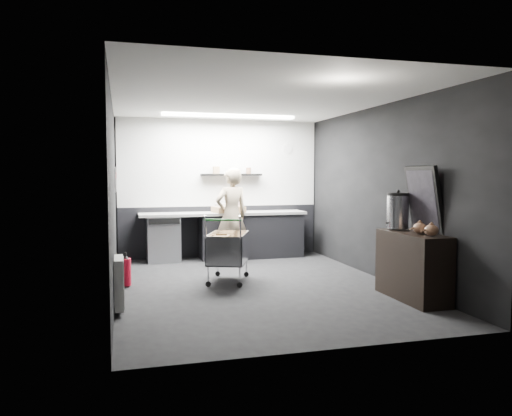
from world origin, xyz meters
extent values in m
plane|color=black|center=(0.00, 0.00, 0.00)|extent=(5.50, 5.50, 0.00)
plane|color=white|center=(0.00, 0.00, 2.70)|extent=(5.50, 5.50, 0.00)
plane|color=black|center=(0.00, 2.75, 1.35)|extent=(5.50, 0.00, 5.50)
plane|color=black|center=(0.00, -2.75, 1.35)|extent=(5.50, 0.00, 5.50)
plane|color=black|center=(-2.00, 0.00, 1.35)|extent=(0.00, 5.50, 5.50)
plane|color=black|center=(2.00, 0.00, 1.35)|extent=(0.00, 5.50, 5.50)
cube|color=silver|center=(0.00, 2.73, 1.85)|extent=(3.95, 0.02, 1.70)
cube|color=black|center=(0.00, 2.73, 0.50)|extent=(3.95, 0.02, 1.00)
cube|color=black|center=(0.20, 2.62, 1.62)|extent=(1.20, 0.22, 0.04)
cylinder|color=silver|center=(1.40, 2.72, 2.15)|extent=(0.20, 0.03, 0.20)
cube|color=white|center=(-1.98, 1.30, 1.55)|extent=(0.02, 0.30, 0.40)
cube|color=red|center=(-1.98, 1.30, 1.62)|extent=(0.02, 0.22, 0.10)
cube|color=silver|center=(-1.94, -0.90, 0.35)|extent=(0.10, 0.50, 0.60)
cube|color=white|center=(0.00, 1.85, 2.67)|extent=(2.40, 0.20, 0.04)
cube|color=black|center=(0.55, 2.42, 0.42)|extent=(2.00, 0.56, 0.85)
cube|color=#A1A09D|center=(0.00, 2.42, 0.88)|extent=(3.20, 0.60, 0.05)
cube|color=#9EA0A5|center=(-1.15, 2.42, 0.42)|extent=(0.60, 0.58, 0.85)
cube|color=black|center=(-1.15, 2.12, 0.78)|extent=(0.56, 0.02, 0.10)
imported|color=beige|center=(0.06, 1.97, 0.87)|extent=(0.73, 0.58, 1.75)
cube|color=silver|center=(-0.34, 0.38, 0.31)|extent=(0.81, 0.98, 0.02)
cube|color=silver|center=(-0.60, 0.38, 0.52)|extent=(0.32, 0.79, 0.44)
cube|color=silver|center=(-0.08, 0.38, 0.52)|extent=(0.32, 0.79, 0.44)
cube|color=silver|center=(-0.34, -0.03, 0.52)|extent=(0.51, 0.22, 0.44)
cube|color=silver|center=(-0.34, 0.79, 0.52)|extent=(0.51, 0.22, 0.44)
cylinder|color=silver|center=(-0.57, 0.00, 0.17)|extent=(0.02, 0.02, 0.30)
cylinder|color=silver|center=(-0.11, 0.00, 0.17)|extent=(0.02, 0.02, 0.30)
cylinder|color=silver|center=(-0.57, 0.76, 0.17)|extent=(0.02, 0.02, 0.30)
cylinder|color=silver|center=(-0.11, 0.76, 0.17)|extent=(0.02, 0.02, 0.30)
cylinder|color=green|center=(-0.34, -0.09, 0.99)|extent=(0.52, 0.23, 0.03)
cube|color=brown|center=(-0.46, 0.48, 0.50)|extent=(0.33, 0.36, 0.38)
cube|color=brown|center=(-0.20, 0.27, 0.48)|extent=(0.30, 0.34, 0.34)
cylinder|color=black|center=(-0.57, 0.00, 0.04)|extent=(0.08, 0.06, 0.08)
cylinder|color=black|center=(-0.57, 0.76, 0.04)|extent=(0.08, 0.06, 0.08)
cylinder|color=black|center=(-0.11, 0.00, 0.04)|extent=(0.08, 0.06, 0.08)
cylinder|color=black|center=(-0.11, 0.76, 0.04)|extent=(0.08, 0.06, 0.08)
cube|color=black|center=(1.76, -1.30, 0.44)|extent=(0.44, 1.17, 0.88)
cylinder|color=silver|center=(1.76, -0.91, 1.12)|extent=(0.29, 0.29, 0.45)
cylinder|color=black|center=(1.76, -0.91, 1.36)|extent=(0.29, 0.29, 0.04)
sphere|color=black|center=(1.76, -0.91, 1.40)|extent=(0.05, 0.05, 0.05)
ellipsoid|color=brown|center=(1.76, -1.44, 0.95)|extent=(0.18, 0.18, 0.14)
ellipsoid|color=brown|center=(1.76, -1.69, 0.95)|extent=(0.18, 0.18, 0.14)
cube|color=black|center=(1.94, -1.25, 1.31)|extent=(0.20, 0.68, 0.87)
cube|color=black|center=(1.92, -1.25, 1.31)|extent=(0.14, 0.58, 0.75)
cylinder|color=red|center=(-1.85, 0.41, 0.22)|extent=(0.15, 0.15, 0.39)
cone|color=black|center=(-1.85, 0.41, 0.44)|extent=(0.10, 0.10, 0.06)
cylinder|color=black|center=(-1.85, 0.41, 0.48)|extent=(0.03, 0.03, 0.06)
cube|color=#977750|center=(0.09, 2.37, 0.96)|extent=(0.63, 0.52, 0.11)
cylinder|color=silver|center=(0.24, 2.42, 1.01)|extent=(0.22, 0.22, 0.22)
cube|color=silver|center=(-0.07, 2.37, 0.99)|extent=(0.23, 0.20, 0.17)
camera|label=1|loc=(-1.89, -6.97, 1.65)|focal=35.00mm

